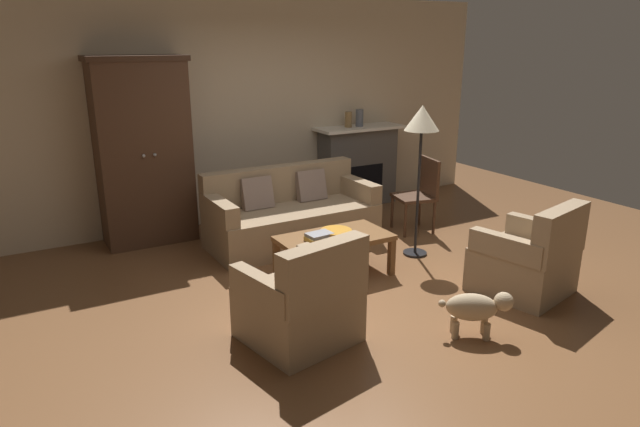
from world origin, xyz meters
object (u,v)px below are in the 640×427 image
Objects in this scene: coffee_table at (334,241)px; armchair_near_right at (528,261)px; couch at (291,216)px; armchair_near_left at (302,304)px; fruit_bowl at (336,233)px; dog at (476,308)px; book_stack at (319,237)px; floor_lamp at (422,127)px; side_chair_wooden at (420,190)px; mantel_vase_slate at (359,118)px; mantel_vase_bronze at (348,120)px; armoire at (143,152)px; fireplace at (358,165)px.

armchair_near_right is at bearing -42.19° from coffee_table.
armchair_near_left reaches higher than couch.
dog is at bearing -77.23° from fruit_bowl.
book_stack reaches higher than coffee_table.
fruit_bowl is at bearing -174.83° from floor_lamp.
side_chair_wooden reaches higher than book_stack.
side_chair_wooden is (0.02, -1.33, -0.73)m from mantel_vase_slate.
side_chair_wooden is (2.51, 1.65, 0.20)m from armchair_near_left.
mantel_vase_slate is at bearing 0.00° from mantel_vase_bronze.
couch is at bearing 77.02° from book_stack.
armoire is 3.05m from armchair_near_left.
fireplace is 1.40× the size of side_chair_wooden.
side_chair_wooden is (1.64, 0.68, 0.15)m from coffee_table.
fireplace is at bearing 90.00° from mantel_vase_slate.
couch is 1.90m from mantel_vase_bronze.
floor_lamp is at bearing -100.30° from mantel_vase_bronze.
side_chair_wooden is at bearing 23.78° from fruit_bowl.
armchair_near_right is (-0.27, -3.24, -0.92)m from mantel_vase_slate.
coffee_table is (1.34, -1.96, -0.69)m from armoire.
armchair_near_left is 1.00× the size of side_chair_wooden.
fruit_bowl is at bearing 138.79° from armchair_near_right.
armchair_near_left reaches higher than dog.
couch is 3.93× the size of dog.
book_stack is 1.64m from dog.
fruit_bowl is at bearing 102.77° from dog.
mantel_vase_slate is at bearing 85.32° from armchair_near_right.
couch is at bearing -148.63° from mantel_vase_slate.
couch is 9.17× the size of mantel_vase_bronze.
couch is 1.64m from side_chair_wooden.
floor_lamp is (1.08, 0.06, 1.04)m from coffee_table.
dog is (0.35, -1.54, -0.21)m from fruit_bowl.
coffee_table is 1.22× the size of side_chair_wooden.
fruit_bowl is (1.33, -2.00, -0.60)m from armoire.
side_chair_wooden is 0.55× the size of floor_lamp.
fireplace is 3.85m from dog.
coffee_table is 3.60× the size of fruit_bowl.
armchair_near_right is at bearing -78.07° from floor_lamp.
book_stack is (-0.20, -0.05, 0.09)m from coffee_table.
armchair_near_right is at bearing -49.83° from armoire.
armoire reaches higher than mantel_vase_bronze.
coffee_table is at bearing -157.30° from side_chair_wooden.
armoire is 2.47m from fruit_bowl.
armoire is 1.81m from couch.
armoire reaches higher than fireplace.
mantel_vase_slate is at bearing 31.37° from couch.
couch is 1.75× the size of coffee_table.
armchair_near_right is at bearing -91.50° from mantel_vase_bronze.
coffee_table is 4.23× the size of book_stack.
armchair_near_right is 0.57× the size of floor_lamp.
couch is 7.43× the size of book_stack.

